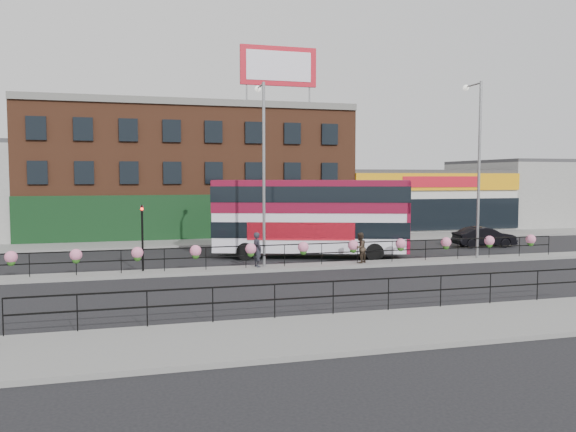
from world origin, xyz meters
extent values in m
plane|color=black|center=(0.00, 0.00, 0.00)|extent=(120.00, 120.00, 0.00)
cube|color=gray|center=(0.00, -12.00, 0.07)|extent=(60.00, 4.00, 0.15)
cube|color=gray|center=(0.00, 12.00, 0.07)|extent=(60.00, 4.00, 0.15)
cube|color=gray|center=(0.00, 0.00, 0.07)|extent=(60.00, 1.60, 0.15)
cube|color=gold|center=(0.00, -9.70, 0.01)|extent=(60.00, 0.10, 0.01)
cube|color=gold|center=(0.00, -9.88, 0.01)|extent=(60.00, 0.10, 0.01)
cube|color=brown|center=(-4.00, 20.00, 5.00)|extent=(25.00, 12.00, 10.00)
cube|color=#3F3F42|center=(-4.00, 20.00, 10.15)|extent=(25.00, 12.00, 0.30)
cube|color=black|center=(-4.00, 13.92, 1.70)|extent=(25.00, 0.25, 3.40)
cube|color=silver|center=(16.00, 20.00, 2.50)|extent=(15.00, 12.00, 5.00)
cube|color=#3F3F42|center=(16.00, 20.00, 5.15)|extent=(15.00, 12.00, 0.30)
cube|color=orange|center=(16.00, 13.92, 4.30)|extent=(15.00, 0.25, 1.40)
cube|color=red|center=(16.00, 13.80, 4.30)|extent=(7.00, 0.10, 0.90)
cube|color=black|center=(16.00, 13.92, 1.60)|extent=(15.00, 0.25, 2.60)
cube|color=#969692|center=(30.75, 20.00, 3.00)|extent=(14.50, 12.00, 6.00)
cube|color=#3F3F42|center=(30.75, 20.00, 6.15)|extent=(14.50, 12.00, 0.30)
cube|color=red|center=(2.50, 15.00, 13.20)|extent=(6.00, 0.25, 3.00)
cube|color=white|center=(2.50, 14.86, 13.20)|extent=(5.10, 0.04, 2.25)
cylinder|color=gray|center=(0.00, 15.00, 11.00)|extent=(0.12, 0.12, 1.40)
cylinder|color=gray|center=(5.00, 15.00, 11.00)|extent=(0.12, 0.12, 1.40)
cube|color=black|center=(0.00, 0.00, 1.25)|extent=(30.00, 0.05, 0.05)
cube|color=black|center=(0.00, 0.00, 0.76)|extent=(30.00, 0.05, 0.05)
cylinder|color=black|center=(-13.00, 0.00, 0.70)|extent=(0.04, 0.04, 1.10)
cylinder|color=black|center=(-11.00, 0.00, 0.70)|extent=(0.04, 0.04, 1.10)
cylinder|color=black|center=(-9.00, 0.00, 0.70)|extent=(0.04, 0.04, 1.10)
cylinder|color=black|center=(-7.00, 0.00, 0.70)|extent=(0.04, 0.04, 1.10)
cylinder|color=black|center=(-5.00, 0.00, 0.70)|extent=(0.04, 0.04, 1.10)
cylinder|color=black|center=(-3.00, 0.00, 0.70)|extent=(0.04, 0.04, 1.10)
cylinder|color=black|center=(-1.00, 0.00, 0.70)|extent=(0.04, 0.04, 1.10)
cylinder|color=black|center=(1.00, 0.00, 0.70)|extent=(0.04, 0.04, 1.10)
cylinder|color=black|center=(3.00, 0.00, 0.70)|extent=(0.04, 0.04, 1.10)
cylinder|color=black|center=(5.00, 0.00, 0.70)|extent=(0.04, 0.04, 1.10)
cylinder|color=black|center=(7.00, 0.00, 0.70)|extent=(0.04, 0.04, 1.10)
cylinder|color=black|center=(9.00, 0.00, 0.70)|extent=(0.04, 0.04, 1.10)
cylinder|color=black|center=(11.00, 0.00, 0.70)|extent=(0.04, 0.04, 1.10)
cylinder|color=black|center=(13.00, 0.00, 0.70)|extent=(0.04, 0.04, 1.10)
cylinder|color=black|center=(15.00, 0.00, 0.70)|extent=(0.04, 0.04, 1.10)
sphere|color=pink|center=(-13.75, 0.00, 1.10)|extent=(0.56, 0.56, 0.56)
sphere|color=#2C641B|center=(-13.75, 0.00, 0.87)|extent=(0.36, 0.36, 0.36)
sphere|color=pink|center=(-11.00, 0.00, 1.10)|extent=(0.56, 0.56, 0.56)
sphere|color=#2C641B|center=(-11.00, 0.00, 0.87)|extent=(0.36, 0.36, 0.36)
sphere|color=pink|center=(-8.25, 0.00, 1.10)|extent=(0.56, 0.56, 0.56)
sphere|color=#2C641B|center=(-8.25, 0.00, 0.87)|extent=(0.36, 0.36, 0.36)
sphere|color=pink|center=(-5.50, 0.00, 1.10)|extent=(0.56, 0.56, 0.56)
sphere|color=#2C641B|center=(-5.50, 0.00, 0.87)|extent=(0.36, 0.36, 0.36)
sphere|color=pink|center=(-2.75, 0.00, 1.10)|extent=(0.56, 0.56, 0.56)
sphere|color=#2C641B|center=(-2.75, 0.00, 0.87)|extent=(0.36, 0.36, 0.36)
sphere|color=pink|center=(0.00, 0.00, 1.10)|extent=(0.56, 0.56, 0.56)
sphere|color=#2C641B|center=(0.00, 0.00, 0.87)|extent=(0.36, 0.36, 0.36)
sphere|color=pink|center=(2.75, 0.00, 1.10)|extent=(0.56, 0.56, 0.56)
sphere|color=#2C641B|center=(2.75, 0.00, 0.87)|extent=(0.36, 0.36, 0.36)
sphere|color=pink|center=(5.50, 0.00, 1.10)|extent=(0.56, 0.56, 0.56)
sphere|color=#2C641B|center=(5.50, 0.00, 0.87)|extent=(0.36, 0.36, 0.36)
sphere|color=pink|center=(8.25, 0.00, 1.10)|extent=(0.56, 0.56, 0.56)
sphere|color=#2C641B|center=(8.25, 0.00, 0.87)|extent=(0.36, 0.36, 0.36)
sphere|color=pink|center=(11.00, 0.00, 1.10)|extent=(0.56, 0.56, 0.56)
sphere|color=#2C641B|center=(11.00, 0.00, 0.87)|extent=(0.36, 0.36, 0.36)
sphere|color=pink|center=(13.75, 0.00, 1.10)|extent=(0.56, 0.56, 0.56)
sphere|color=#2C641B|center=(13.75, 0.00, 0.87)|extent=(0.36, 0.36, 0.36)
cube|color=black|center=(-2.00, -10.10, 1.25)|extent=(20.00, 0.05, 0.05)
cube|color=black|center=(-2.00, -10.10, 0.76)|extent=(20.00, 0.05, 0.05)
cylinder|color=black|center=(-12.00, -10.10, 0.70)|extent=(0.04, 0.04, 1.10)
cylinder|color=black|center=(-10.00, -10.10, 0.70)|extent=(0.04, 0.04, 1.10)
cylinder|color=black|center=(-8.00, -10.10, 0.70)|extent=(0.04, 0.04, 1.10)
cylinder|color=black|center=(-6.00, -10.10, 0.70)|extent=(0.04, 0.04, 1.10)
cylinder|color=black|center=(-4.00, -10.10, 0.70)|extent=(0.04, 0.04, 1.10)
cylinder|color=black|center=(-2.00, -10.10, 0.70)|extent=(0.04, 0.04, 1.10)
cylinder|color=black|center=(0.00, -10.10, 0.70)|extent=(0.04, 0.04, 1.10)
cylinder|color=black|center=(2.00, -10.10, 0.70)|extent=(0.04, 0.04, 1.10)
cylinder|color=black|center=(4.00, -10.10, 0.70)|extent=(0.04, 0.04, 1.10)
cylinder|color=black|center=(6.00, -10.10, 0.70)|extent=(0.04, 0.04, 1.10)
cube|color=white|center=(1.48, 3.56, 2.42)|extent=(11.31, 5.79, 4.03)
cube|color=maroon|center=(1.48, 3.56, 3.57)|extent=(11.39, 5.87, 1.81)
cube|color=black|center=(1.48, 3.56, 1.71)|extent=(11.42, 5.89, 0.91)
cube|color=black|center=(1.48, 3.56, 3.73)|extent=(11.44, 5.92, 0.91)
cube|color=maroon|center=(1.48, 3.56, 4.46)|extent=(11.31, 5.79, 0.12)
cube|color=maroon|center=(6.70, 1.88, 2.42)|extent=(0.98, 2.51, 4.03)
cube|color=red|center=(0.60, 2.50, 1.66)|extent=(5.76, 1.89, 1.01)
cylinder|color=black|center=(-2.36, 3.48, 0.50)|extent=(1.05, 0.60, 1.01)
cylinder|color=black|center=(-1.59, 5.87, 0.50)|extent=(1.05, 0.60, 1.01)
cylinder|color=black|center=(4.54, 1.25, 0.50)|extent=(1.05, 0.60, 1.01)
cylinder|color=black|center=(5.31, 3.65, 0.50)|extent=(1.05, 0.60, 1.01)
imported|color=black|center=(14.33, 5.32, 0.67)|extent=(2.23, 4.37, 1.35)
imported|color=#25252F|center=(-2.38, 0.17, 1.03)|extent=(0.87, 0.77, 1.76)
imported|color=#362A20|center=(3.13, -0.01, 0.96)|extent=(1.38, 1.38, 1.62)
cylinder|color=gray|center=(-2.03, 0.16, 4.79)|extent=(0.15, 0.15, 9.27)
cylinder|color=gray|center=(-2.03, 0.86, 9.33)|extent=(0.09, 1.39, 0.09)
sphere|color=silver|center=(-2.03, 1.55, 9.28)|extent=(0.33, 0.33, 0.33)
cylinder|color=gray|center=(10.30, 0.12, 5.08)|extent=(0.16, 0.16, 9.85)
cylinder|color=gray|center=(10.30, 0.86, 9.90)|extent=(0.10, 1.48, 0.10)
sphere|color=silver|center=(10.30, 1.60, 9.85)|extent=(0.35, 0.35, 0.35)
cylinder|color=black|center=(-8.00, 0.40, 1.75)|extent=(0.10, 0.10, 3.20)
imported|color=black|center=(-8.00, 0.40, 3.35)|extent=(0.15, 0.18, 0.90)
sphere|color=#FF190C|center=(-8.00, 0.28, 3.17)|extent=(0.14, 0.14, 0.14)
camera|label=1|loc=(-8.26, -27.45, 4.71)|focal=35.00mm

